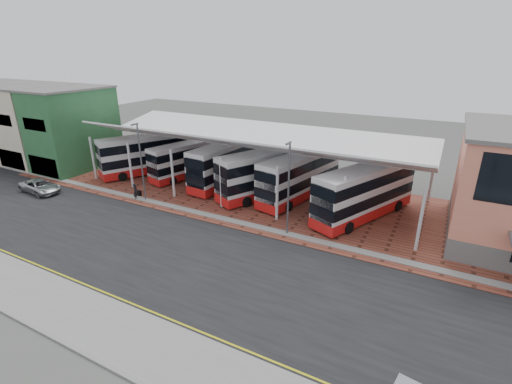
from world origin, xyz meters
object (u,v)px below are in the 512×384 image
bus_1 (189,160)px  bus_5 (365,193)px  bus_3 (268,173)px  bus_4 (300,176)px  bus_2 (228,163)px  bus_0 (148,154)px  silver_car (40,186)px  pedestrian (136,192)px

bus_1 → bus_5: bus_5 is taller
bus_3 → bus_4: size_ratio=1.00×
bus_2 → bus_5: (15.99, -2.08, 0.03)m
bus_0 → bus_5: (26.88, -0.60, 0.03)m
bus_1 → silver_car: 16.42m
bus_0 → pedestrian: (5.01, -7.34, -1.53)m
bus_2 → pedestrian: bus_2 is taller
bus_3 → pedestrian: 13.98m
bus_1 → bus_4: bus_4 is taller
bus_0 → bus_3: 16.65m
bus_5 → pedestrian: (-21.87, -6.74, -1.56)m
bus_5 → bus_2: bearing=-163.9°
silver_car → pedestrian: bearing=-69.9°
bus_2 → silver_car: size_ratio=2.33×
bus_4 → pedestrian: size_ratio=6.95×
bus_1 → bus_2: bus_2 is taller
bus_5 → bus_3: bearing=-161.2°
bus_4 → pedestrian: bearing=-137.6°
bus_0 → bus_1: 5.50m
bus_1 → bus_4: bearing=14.5°
bus_1 → bus_2: size_ratio=0.88×
bus_0 → bus_5: bearing=26.7°
bus_1 → bus_3: bearing=10.0°
bus_4 → pedestrian: 17.13m
silver_car → bus_3: bearing=-61.1°
bus_2 → silver_car: bearing=-139.0°
bus_0 → bus_4: size_ratio=0.98×
bus_0 → bus_3: bearing=28.9°
bus_2 → pedestrian: bearing=-118.8°
bus_3 → bus_4: bus_3 is taller
bus_1 → bus_5: 21.63m
bus_3 → bus_4: 3.31m
bus_0 → bus_1: bus_0 is taller
bus_3 → bus_5: (10.24, -0.86, 0.00)m
bus_3 → silver_car: bus_3 is taller
bus_4 → silver_car: size_ratio=2.32×
bus_0 → bus_2: bearing=35.8°
silver_car → bus_0: bearing=-25.6°
bus_4 → bus_2: bearing=-169.6°
bus_2 → bus_4: size_ratio=1.00×
silver_car → pedestrian: (10.80, 3.36, 0.18)m
bus_4 → bus_5: 7.24m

